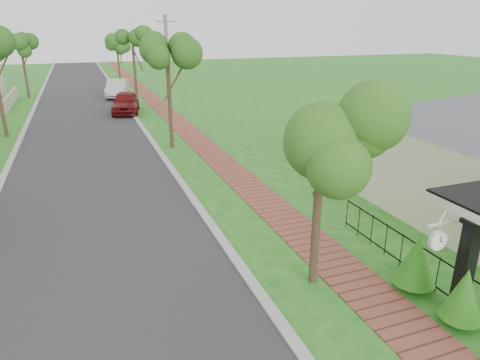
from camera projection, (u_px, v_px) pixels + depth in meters
ground at (258, 337)px, 9.32m from camera, size 160.00×160.00×0.00m
road at (85, 138)px, 25.96m from camera, size 7.00×120.00×0.02m
kerb_right at (146, 133)px, 27.16m from camera, size 0.30×120.00×0.10m
kerb_left at (19, 143)px, 24.76m from camera, size 0.30×120.00×0.10m
sidewalk at (186, 130)px, 28.01m from camera, size 1.50×120.00×0.03m
porch_post at (463, 277)px, 9.55m from camera, size 0.48×0.48×2.52m
picket_fence at (438, 273)px, 10.75m from camera, size 0.03×8.02×1.00m
street_trees at (76, 54)px, 30.49m from camera, size 10.70×37.65×5.89m
hedge_row at (473, 301)px, 9.25m from camera, size 0.94×4.77×2.08m
parked_car_red at (125, 102)px, 33.11m from camera, size 2.72×5.06×1.64m
parked_car_white at (117, 89)px, 40.47m from camera, size 2.69×5.20×1.63m
near_tree at (322, 136)px, 10.02m from camera, size 1.94×1.94×4.99m
utility_pole at (168, 74)px, 26.48m from camera, size 1.20×0.24×7.05m
station_clock at (438, 239)px, 9.46m from camera, size 0.79×0.13×0.67m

